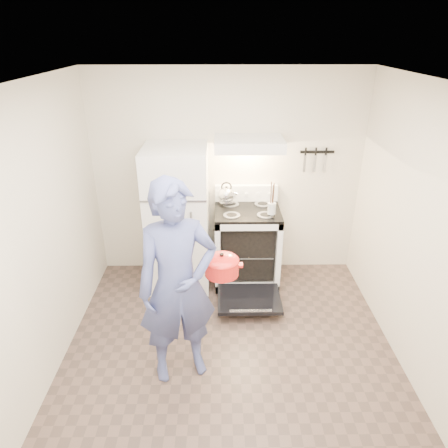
{
  "coord_description": "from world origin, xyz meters",
  "views": [
    {
      "loc": [
        -0.09,
        -2.76,
        2.83
      ],
      "look_at": [
        -0.05,
        1.0,
        1.0
      ],
      "focal_mm": 32.0,
      "sensor_mm": 36.0,
      "label": 1
    }
  ],
  "objects_px": {
    "stove_body": "(247,247)",
    "refrigerator": "(178,219)",
    "person": "(178,285)",
    "dutch_oven": "(222,267)",
    "tea_kettle": "(226,193)"
  },
  "relations": [
    {
      "from": "person",
      "to": "refrigerator",
      "type": "bearing_deg",
      "value": 76.99
    },
    {
      "from": "stove_body",
      "to": "person",
      "type": "bearing_deg",
      "value": -114.42
    },
    {
      "from": "refrigerator",
      "to": "stove_body",
      "type": "distance_m",
      "value": 0.9
    },
    {
      "from": "stove_body",
      "to": "dutch_oven",
      "type": "xyz_separation_m",
      "value": [
        -0.31,
        -1.23,
        0.48
      ]
    },
    {
      "from": "stove_body",
      "to": "tea_kettle",
      "type": "height_order",
      "value": "tea_kettle"
    },
    {
      "from": "refrigerator",
      "to": "person",
      "type": "bearing_deg",
      "value": -84.72
    },
    {
      "from": "stove_body",
      "to": "refrigerator",
      "type": "bearing_deg",
      "value": -178.23
    },
    {
      "from": "person",
      "to": "dutch_oven",
      "type": "height_order",
      "value": "person"
    },
    {
      "from": "tea_kettle",
      "to": "dutch_oven",
      "type": "height_order",
      "value": "tea_kettle"
    },
    {
      "from": "stove_body",
      "to": "person",
      "type": "distance_m",
      "value": 1.7
    },
    {
      "from": "dutch_oven",
      "to": "person",
      "type": "bearing_deg",
      "value": -145.35
    },
    {
      "from": "person",
      "to": "dutch_oven",
      "type": "relative_size",
      "value": 4.95
    },
    {
      "from": "refrigerator",
      "to": "tea_kettle",
      "type": "relative_size",
      "value": 6.03
    },
    {
      "from": "person",
      "to": "dutch_oven",
      "type": "distance_m",
      "value": 0.44
    },
    {
      "from": "stove_body",
      "to": "tea_kettle",
      "type": "xyz_separation_m",
      "value": [
        -0.24,
        0.17,
        0.63
      ]
    }
  ]
}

